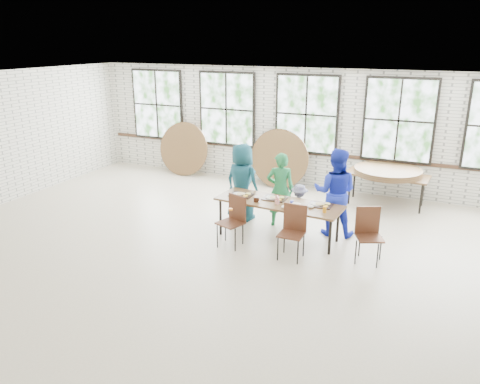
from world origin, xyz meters
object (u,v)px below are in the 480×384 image
object	(u,v)px
dining_table	(279,204)
chair_near_right	(293,227)
chair_near_left	(234,216)
storage_table	(387,176)

from	to	relation	value
dining_table	chair_near_right	world-z (taller)	chair_near_right
chair_near_right	chair_near_left	bearing A→B (deg)	178.37
chair_near_right	dining_table	bearing A→B (deg)	128.01
dining_table	storage_table	size ratio (longest dim) A/B	1.32
dining_table	chair_near_right	xyz separation A→B (m)	(0.50, -0.64, -0.13)
chair_near_right	storage_table	size ratio (longest dim) A/B	0.51
dining_table	chair_near_left	distance (m)	0.90
dining_table	chair_near_left	world-z (taller)	chair_near_left
dining_table	chair_near_right	distance (m)	0.83
chair_near_left	storage_table	bearing A→B (deg)	75.94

